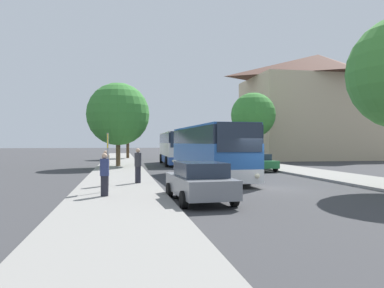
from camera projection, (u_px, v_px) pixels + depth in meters
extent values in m
plane|color=#38383A|center=(263.00, 189.00, 18.49)|extent=(300.00, 300.00, 0.00)
cube|color=gray|center=(118.00, 191.00, 17.17)|extent=(4.00, 120.00, 0.15)
cube|color=#C6B28E|center=(318.00, 119.00, 51.85)|extent=(19.19, 11.61, 11.04)
pyramid|color=#513328|center=(318.00, 67.00, 51.83)|extent=(19.19, 11.61, 3.48)
cube|color=silver|center=(209.00, 169.00, 23.61)|extent=(2.91, 11.39, 0.70)
cube|color=#285BA8|center=(209.00, 153.00, 23.60)|extent=(2.91, 11.39, 1.26)
cube|color=#232D3D|center=(209.00, 136.00, 23.60)|extent=(2.92, 11.16, 0.95)
cube|color=#285BA8|center=(209.00, 128.00, 23.60)|extent=(2.85, 11.16, 0.12)
cube|color=#232D3D|center=(240.00, 137.00, 18.05)|extent=(2.30, 0.13, 1.45)
sphere|color=#F4EAC1|center=(222.00, 177.00, 17.84)|extent=(0.24, 0.24, 0.24)
sphere|color=#F4EAC1|center=(257.00, 176.00, 18.23)|extent=(0.24, 0.24, 0.24)
cylinder|color=black|center=(202.00, 176.00, 20.01)|extent=(0.33, 1.01, 1.00)
cylinder|color=black|center=(247.00, 175.00, 20.57)|extent=(0.33, 1.01, 1.00)
cylinder|color=black|center=(179.00, 168.00, 26.64)|extent=(0.33, 1.01, 1.00)
cylinder|color=black|center=(214.00, 167.00, 27.20)|extent=(0.33, 1.01, 1.00)
cube|color=#2D519E|center=(176.00, 159.00, 38.77)|extent=(2.75, 11.00, 0.70)
cube|color=silver|center=(176.00, 149.00, 38.77)|extent=(2.75, 11.00, 1.28)
cube|color=#232D3D|center=(176.00, 138.00, 38.76)|extent=(2.76, 10.78, 0.95)
cube|color=silver|center=(176.00, 133.00, 38.76)|extent=(2.69, 10.78, 0.12)
cube|color=#232D3D|center=(183.00, 139.00, 33.34)|extent=(2.20, 0.12, 1.45)
sphere|color=#F4EAC1|center=(173.00, 161.00, 33.19)|extent=(0.24, 0.24, 0.24)
sphere|color=#F4EAC1|center=(192.00, 161.00, 33.47)|extent=(0.24, 0.24, 0.24)
cylinder|color=black|center=(167.00, 162.00, 35.34)|extent=(0.33, 1.01, 1.00)
cylinder|color=black|center=(192.00, 161.00, 35.73)|extent=(0.33, 1.01, 1.00)
cylinder|color=black|center=(161.00, 159.00, 41.81)|extent=(0.33, 1.01, 1.00)
cylinder|color=black|center=(183.00, 158.00, 42.21)|extent=(0.33, 1.01, 1.00)
cube|color=slate|center=(199.00, 185.00, 14.44)|extent=(2.10, 4.39, 0.69)
cube|color=#232D3D|center=(201.00, 169.00, 14.27)|extent=(1.76, 2.32, 0.54)
cylinder|color=black|center=(169.00, 190.00, 15.51)|extent=(0.23, 0.63, 0.62)
cylinder|color=black|center=(212.00, 189.00, 15.96)|extent=(0.23, 0.63, 0.62)
cylinder|color=black|center=(184.00, 200.00, 12.93)|extent=(0.23, 0.63, 0.62)
cylinder|color=black|center=(234.00, 198.00, 13.38)|extent=(0.23, 0.63, 0.62)
cube|color=#236B38|center=(257.00, 164.00, 30.18)|extent=(2.04, 4.21, 0.58)
cube|color=#232D3D|center=(257.00, 157.00, 30.35)|extent=(1.75, 2.21, 0.50)
cylinder|color=black|center=(275.00, 168.00, 29.13)|extent=(0.22, 0.63, 0.62)
cylinder|color=black|center=(252.00, 168.00, 28.72)|extent=(0.22, 0.63, 0.62)
cylinder|color=black|center=(262.00, 166.00, 31.65)|extent=(0.22, 0.63, 0.62)
cylinder|color=black|center=(241.00, 166.00, 31.24)|extent=(0.22, 0.63, 0.62)
cylinder|color=gray|center=(108.00, 162.00, 16.32)|extent=(0.08, 0.08, 2.57)
cube|color=yellow|center=(108.00, 141.00, 16.32)|extent=(0.03, 0.45, 0.60)
cylinder|color=#23232D|center=(105.00, 186.00, 14.93)|extent=(0.30, 0.30, 0.82)
cylinder|color=navy|center=(105.00, 167.00, 14.93)|extent=(0.36, 0.36, 0.68)
sphere|color=tan|center=(105.00, 156.00, 14.93)|extent=(0.22, 0.22, 0.22)
cylinder|color=#23232D|center=(138.00, 175.00, 19.82)|extent=(0.30, 0.30, 0.87)
cylinder|color=#333338|center=(138.00, 160.00, 19.82)|extent=(0.36, 0.36, 0.73)
sphere|color=tan|center=(138.00, 151.00, 19.82)|extent=(0.24, 0.24, 0.24)
cylinder|color=#23232D|center=(106.00, 178.00, 18.46)|extent=(0.30, 0.30, 0.83)
cylinder|color=olive|center=(106.00, 162.00, 18.46)|extent=(0.36, 0.36, 0.69)
sphere|color=tan|center=(106.00, 153.00, 18.45)|extent=(0.22, 0.22, 0.22)
cylinder|color=#47331E|center=(128.00, 147.00, 51.86)|extent=(0.40, 0.40, 3.14)
sphere|color=#428938|center=(128.00, 124.00, 51.84)|extent=(4.31, 4.31, 4.31)
cylinder|color=brown|center=(118.00, 152.00, 34.23)|extent=(0.40, 0.40, 2.61)
sphere|color=#387F33|center=(118.00, 114.00, 34.22)|extent=(5.72, 5.72, 5.72)
cylinder|color=#513D23|center=(253.00, 147.00, 40.49)|extent=(0.40, 0.40, 3.35)
sphere|color=#387F33|center=(253.00, 115.00, 40.48)|extent=(4.82, 4.82, 4.82)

